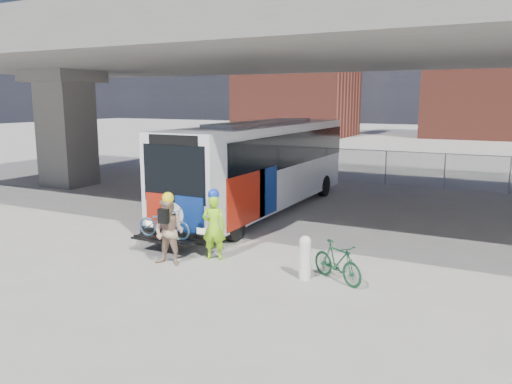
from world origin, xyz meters
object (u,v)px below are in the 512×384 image
Objects in this scene: cyclist_tan at (169,231)px; bike_parked at (337,262)px; bus at (263,160)px; bollard at (305,256)px; cyclist_hivis at (214,226)px.

cyclist_tan reaches higher than bike_parked.
cyclist_tan is at bearing -84.22° from bus.
cyclist_tan is 1.21× the size of bike_parked.
bollard is 3.83m from cyclist_tan.
cyclist_hivis is at bearing 173.54° from bollard.
bike_parked is at bearing 15.18° from bollard.
bus is 6.25× the size of cyclist_hivis.
bollard is at bearing -55.94° from bus.
bike_parked is (3.71, -0.12, -0.48)m from cyclist_hivis.
cyclist_hivis is 1.30m from cyclist_tan.
cyclist_tan is at bearing 130.35° from bike_parked.
bike_parked is (5.29, -6.44, -1.59)m from bus.
bus is 6.61m from cyclist_hivis.
bollard is at bearing 3.33° from cyclist_tan.
bike_parked is at bearing 161.62° from cyclist_hivis.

